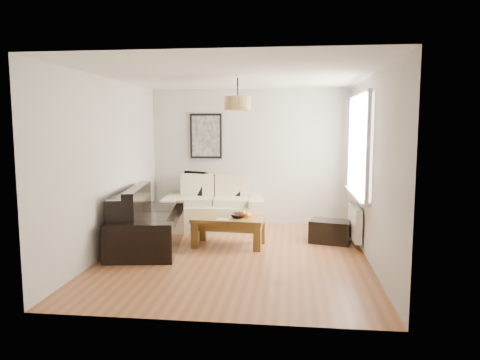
# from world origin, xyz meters

# --- Properties ---
(floor) EXTENTS (4.50, 4.50, 0.00)m
(floor) POSITION_xyz_m (0.00, 0.00, 0.00)
(floor) COLOR brown
(floor) RESTS_ON ground
(ceiling) EXTENTS (3.80, 4.50, 0.00)m
(ceiling) POSITION_xyz_m (0.00, 0.00, 2.60)
(ceiling) COLOR white
(ceiling) RESTS_ON floor
(wall_back) EXTENTS (3.80, 0.04, 2.60)m
(wall_back) POSITION_xyz_m (0.00, 2.25, 1.30)
(wall_back) COLOR silver
(wall_back) RESTS_ON floor
(wall_front) EXTENTS (3.80, 0.04, 2.60)m
(wall_front) POSITION_xyz_m (0.00, -2.25, 1.30)
(wall_front) COLOR silver
(wall_front) RESTS_ON floor
(wall_left) EXTENTS (0.04, 4.50, 2.60)m
(wall_left) POSITION_xyz_m (-1.90, 0.00, 1.30)
(wall_left) COLOR silver
(wall_left) RESTS_ON floor
(wall_right) EXTENTS (0.04, 4.50, 2.60)m
(wall_right) POSITION_xyz_m (1.90, 0.00, 1.30)
(wall_right) COLOR silver
(wall_right) RESTS_ON floor
(window_bay) EXTENTS (0.14, 1.90, 1.60)m
(window_bay) POSITION_xyz_m (1.86, 0.80, 1.60)
(window_bay) COLOR white
(window_bay) RESTS_ON wall_right
(radiator) EXTENTS (0.10, 0.90, 0.52)m
(radiator) POSITION_xyz_m (1.82, 0.80, 0.38)
(radiator) COLOR white
(radiator) RESTS_ON wall_right
(poster) EXTENTS (0.62, 0.04, 0.87)m
(poster) POSITION_xyz_m (-0.85, 2.22, 1.70)
(poster) COLOR black
(poster) RESTS_ON wall_back
(pendant_shade) EXTENTS (0.40, 0.40, 0.20)m
(pendant_shade) POSITION_xyz_m (0.00, 0.30, 2.23)
(pendant_shade) COLOR tan
(pendant_shade) RESTS_ON ceiling
(loveseat_cream) EXTENTS (1.91, 1.14, 0.92)m
(loveseat_cream) POSITION_xyz_m (-0.62, 1.78, 0.46)
(loveseat_cream) COLOR beige
(loveseat_cream) RESTS_ON floor
(sofa_leather) EXTENTS (1.25, 2.10, 0.86)m
(sofa_leather) POSITION_xyz_m (-1.43, 0.37, 0.43)
(sofa_leather) COLOR black
(sofa_leather) RESTS_ON floor
(coffee_table) EXTENTS (1.17, 0.70, 0.46)m
(coffee_table) POSITION_xyz_m (-0.17, 0.54, 0.23)
(coffee_table) COLOR brown
(coffee_table) RESTS_ON floor
(ottoman) EXTENTS (0.73, 0.57, 0.37)m
(ottoman) POSITION_xyz_m (1.45, 0.91, 0.18)
(ottoman) COLOR black
(ottoman) RESTS_ON floor
(cushion_left) EXTENTS (0.48, 0.31, 0.46)m
(cushion_left) POSITION_xyz_m (-1.04, 2.00, 0.80)
(cushion_left) COLOR black
(cushion_left) RESTS_ON loveseat_cream
(cushion_right) EXTENTS (0.40, 0.18, 0.39)m
(cushion_right) POSITION_xyz_m (-0.32, 2.00, 0.76)
(cushion_right) COLOR black
(cushion_right) RESTS_ON loveseat_cream
(fruit_bowl) EXTENTS (0.30, 0.30, 0.06)m
(fruit_bowl) POSITION_xyz_m (-0.01, 0.52, 0.49)
(fruit_bowl) COLOR black
(fruit_bowl) RESTS_ON coffee_table
(orange_a) EXTENTS (0.11, 0.11, 0.09)m
(orange_a) POSITION_xyz_m (0.12, 0.55, 0.50)
(orange_a) COLOR orange
(orange_a) RESTS_ON fruit_bowl
(orange_b) EXTENTS (0.07, 0.07, 0.06)m
(orange_b) POSITION_xyz_m (0.17, 0.58, 0.50)
(orange_b) COLOR orange
(orange_b) RESTS_ON fruit_bowl
(orange_c) EXTENTS (0.10, 0.10, 0.09)m
(orange_c) POSITION_xyz_m (0.05, 0.63, 0.50)
(orange_c) COLOR orange
(orange_c) RESTS_ON fruit_bowl
(papers) EXTENTS (0.21, 0.16, 0.01)m
(papers) POSITION_xyz_m (-0.24, 0.36, 0.46)
(papers) COLOR beige
(papers) RESTS_ON coffee_table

